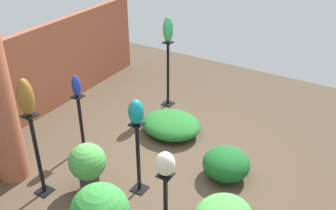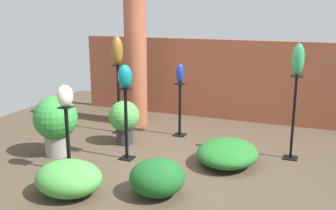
# 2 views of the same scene
# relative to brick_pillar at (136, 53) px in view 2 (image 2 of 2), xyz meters

# --- Properties ---
(ground_plane) EXTENTS (8.00, 8.00, 0.00)m
(ground_plane) POSITION_rel_brick_pillar_xyz_m (1.23, -1.77, -1.36)
(ground_plane) COLOR #4C3D2D
(brick_wall_back) EXTENTS (5.60, 0.12, 1.57)m
(brick_wall_back) POSITION_rel_brick_pillar_xyz_m (1.23, 0.95, -0.57)
(brick_wall_back) COLOR #9E5138
(brick_wall_back) RESTS_ON ground
(brick_pillar) EXTENTS (0.41, 0.41, 2.71)m
(brick_pillar) POSITION_rel_brick_pillar_xyz_m (0.00, 0.00, 0.00)
(brick_pillar) COLOR #9E5138
(brick_pillar) RESTS_ON ground
(pedestal_jade) EXTENTS (0.20, 0.20, 1.23)m
(pedestal_jade) POSITION_rel_brick_pillar_xyz_m (2.89, -0.80, -0.79)
(pedestal_jade) COLOR black
(pedestal_jade) RESTS_ON ground
(pedestal_bronze) EXTENTS (0.20, 0.20, 1.21)m
(pedestal_bronze) POSITION_rel_brick_pillar_xyz_m (-0.04, -0.62, -0.80)
(pedestal_bronze) COLOR black
(pedestal_bronze) RESTS_ON ground
(pedestal_teal) EXTENTS (0.20, 0.20, 1.05)m
(pedestal_teal) POSITION_rel_brick_pillar_xyz_m (0.66, -1.69, -0.88)
(pedestal_teal) COLOR black
(pedestal_teal) RESTS_ON ground
(pedestal_cobalt) EXTENTS (0.20, 0.20, 0.92)m
(pedestal_cobalt) POSITION_rel_brick_pillar_xyz_m (1.01, -0.39, -0.94)
(pedestal_cobalt) COLOR black
(pedestal_cobalt) RESTS_ON ground
(pedestal_ivory) EXTENTS (0.20, 0.20, 0.91)m
(pedestal_ivory) POSITION_rel_brick_pillar_xyz_m (0.17, -2.41, -0.95)
(pedestal_ivory) COLOR black
(pedestal_ivory) RESTS_ON ground
(art_vase_jade) EXTENTS (0.17, 0.18, 0.45)m
(art_vase_jade) POSITION_rel_brick_pillar_xyz_m (2.89, -0.80, 0.10)
(art_vase_jade) COLOR #2D9356
(art_vase_jade) RESTS_ON pedestal_jade
(art_vase_bronze) EXTENTS (0.20, 0.20, 0.48)m
(art_vase_bronze) POSITION_rel_brick_pillar_xyz_m (-0.04, -0.62, 0.09)
(art_vase_bronze) COLOR brown
(art_vase_bronze) RESTS_ON pedestal_bronze
(art_vase_teal) EXTENTS (0.20, 0.20, 0.33)m
(art_vase_teal) POSITION_rel_brick_pillar_xyz_m (0.66, -1.69, -0.14)
(art_vase_teal) COLOR #0F727A
(art_vase_teal) RESTS_ON pedestal_teal
(art_vase_cobalt) EXTENTS (0.13, 0.13, 0.33)m
(art_vase_cobalt) POSITION_rel_brick_pillar_xyz_m (1.01, -0.39, -0.27)
(art_vase_cobalt) COLOR #192D9E
(art_vase_cobalt) RESTS_ON pedestal_cobalt
(art_vase_ivory) EXTENTS (0.20, 0.22, 0.28)m
(art_vase_ivory) POSITION_rel_brick_pillar_xyz_m (0.17, -2.41, -0.30)
(art_vase_ivory) COLOR beige
(art_vase_ivory) RESTS_ON pedestal_ivory
(potted_plant_near_pillar) EXTENTS (0.65, 0.65, 0.90)m
(potted_plant_near_pillar) POSITION_rel_brick_pillar_xyz_m (-0.38, -1.93, -0.83)
(potted_plant_near_pillar) COLOR gray
(potted_plant_near_pillar) RESTS_ON ground
(potted_plant_walkway_edge) EXTENTS (0.50, 0.50, 0.71)m
(potted_plant_walkway_edge) POSITION_rel_brick_pillar_xyz_m (0.33, -1.11, -0.93)
(potted_plant_walkway_edge) COLOR #2D2D33
(potted_plant_walkway_edge) RESTS_ON ground
(foliage_bed_east) EXTENTS (0.66, 0.67, 0.43)m
(foliage_bed_east) POSITION_rel_brick_pillar_xyz_m (1.52, -2.57, -1.14)
(foliage_bed_east) COLOR #195923
(foliage_bed_east) RESTS_ON ground
(foliage_bed_west) EXTENTS (0.82, 0.70, 0.41)m
(foliage_bed_west) POSITION_rel_brick_pillar_xyz_m (0.55, -2.95, -1.15)
(foliage_bed_west) COLOR #479942
(foliage_bed_west) RESTS_ON ground
(foliage_bed_center) EXTENTS (0.85, 1.00, 0.33)m
(foliage_bed_center) POSITION_rel_brick_pillar_xyz_m (2.08, -1.35, -1.19)
(foliage_bed_center) COLOR #236B28
(foliage_bed_center) RESTS_ON ground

